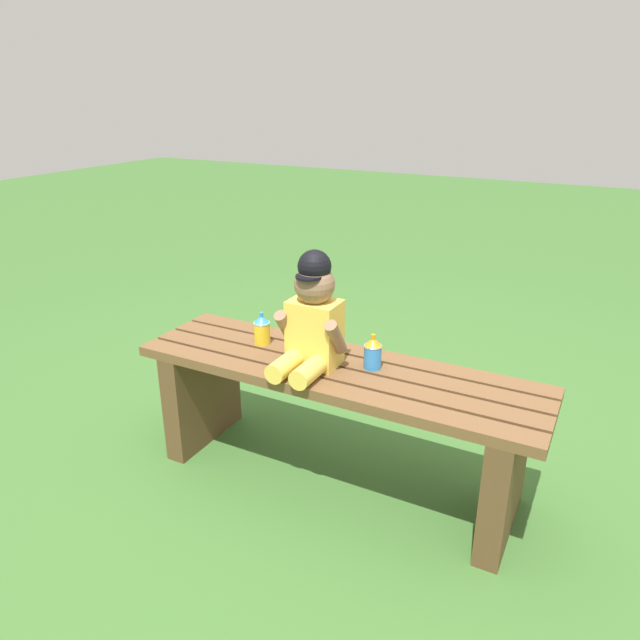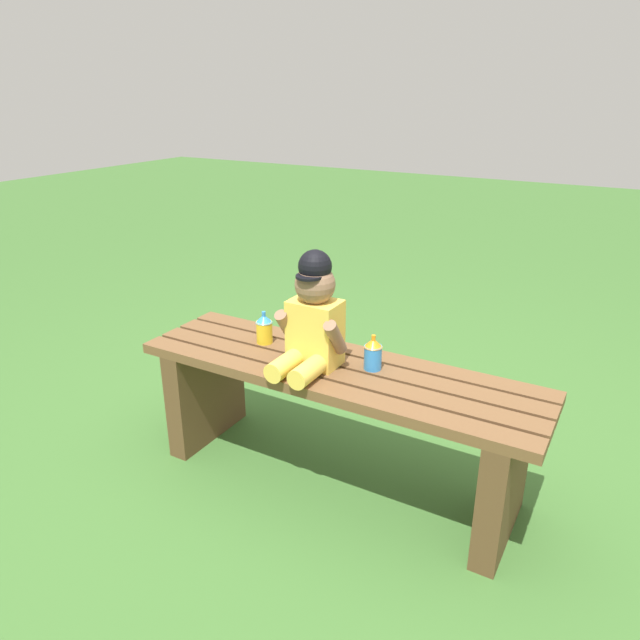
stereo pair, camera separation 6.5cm
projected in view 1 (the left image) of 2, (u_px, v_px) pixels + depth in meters
ground_plane at (335, 478)px, 2.19m from camera, size 16.00×16.00×0.00m
park_bench at (336, 406)px, 2.07m from camera, size 1.43×0.39×0.47m
child_figure at (312, 318)px, 1.95m from camera, size 0.23×0.27×0.40m
sippy_cup_left at (262, 329)px, 2.17m from camera, size 0.06×0.06×0.12m
sippy_cup_right at (373, 352)px, 1.98m from camera, size 0.06×0.06×0.12m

